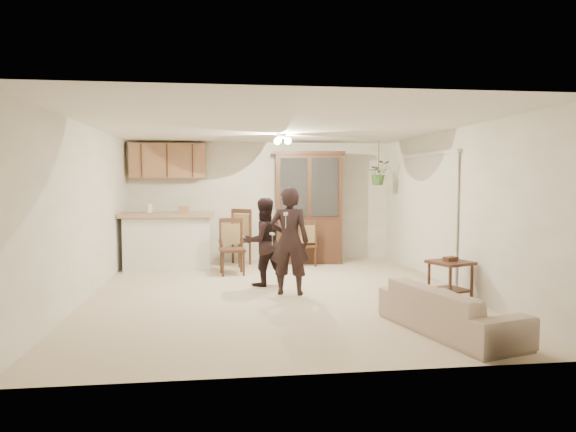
{
  "coord_description": "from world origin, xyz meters",
  "views": [
    {
      "loc": [
        -0.8,
        -7.59,
        1.71
      ],
      "look_at": [
        0.22,
        0.4,
        1.14
      ],
      "focal_mm": 32.0,
      "sensor_mm": 36.0,
      "label": 1
    }
  ],
  "objects": [
    {
      "name": "sofa",
      "position": [
        1.71,
        -2.22,
        0.37
      ],
      "size": [
        1.19,
        2.0,
        0.73
      ],
      "primitive_type": "imported",
      "rotation": [
        0.0,
        0.0,
        1.83
      ],
      "color": "beige",
      "rests_on": "floor"
    },
    {
      "name": "vertical_blinds",
      "position": [
        2.71,
        0.9,
        1.1
      ],
      "size": [
        0.06,
        2.3,
        2.1
      ],
      "primitive_type": null,
      "color": "beige",
      "rests_on": "wall_right"
    },
    {
      "name": "upper_cabinets",
      "position": [
        -1.9,
        3.07,
        2.1
      ],
      "size": [
        1.5,
        0.34,
        0.7
      ],
      "primitive_type": "cube",
      "color": "#946440",
      "rests_on": "wall_back"
    },
    {
      "name": "chair_bar",
      "position": [
        -0.64,
        1.66,
        0.28
      ],
      "size": [
        0.48,
        0.48,
        1.01
      ],
      "rotation": [
        0.0,
        0.0,
        0.09
      ],
      "color": "#352113",
      "rests_on": "floor"
    },
    {
      "name": "wall_back",
      "position": [
        0.0,
        3.25,
        1.25
      ],
      "size": [
        5.5,
        0.02,
        2.5
      ],
      "primitive_type": "cube",
      "color": "white",
      "rests_on": "ground"
    },
    {
      "name": "chair_hutch_right",
      "position": [
        0.82,
        2.45,
        0.26
      ],
      "size": [
        0.44,
        0.44,
        0.92
      ],
      "rotation": [
        0.0,
        0.0,
        3.24
      ],
      "color": "#352113",
      "rests_on": "floor"
    },
    {
      "name": "adult",
      "position": [
        0.18,
        -0.08,
        0.9
      ],
      "size": [
        0.75,
        0.59,
        1.8
      ],
      "primitive_type": "imported",
      "rotation": [
        0.0,
        0.0,
        2.87
      ],
      "color": "black",
      "rests_on": "floor"
    },
    {
      "name": "bar_top",
      "position": [
        -1.85,
        2.35,
        1.05
      ],
      "size": [
        1.75,
        0.7,
        0.08
      ],
      "primitive_type": "cube",
      "color": "tan",
      "rests_on": "breakfast_bar"
    },
    {
      "name": "wall_left",
      "position": [
        -2.75,
        0.0,
        1.25
      ],
      "size": [
        0.02,
        6.5,
        2.5
      ],
      "primitive_type": "cube",
      "color": "white",
      "rests_on": "ground"
    },
    {
      "name": "wall_right",
      "position": [
        2.75,
        0.0,
        1.25
      ],
      "size": [
        0.02,
        6.5,
        2.5
      ],
      "primitive_type": "cube",
      "color": "white",
      "rests_on": "ground"
    },
    {
      "name": "wall_front",
      "position": [
        0.0,
        -3.25,
        1.25
      ],
      "size": [
        5.5,
        0.02,
        2.5
      ],
      "primitive_type": "cube",
      "color": "white",
      "rests_on": "ground"
    },
    {
      "name": "china_hutch",
      "position": [
        0.96,
        2.85,
        1.13
      ],
      "size": [
        1.51,
        0.74,
        2.29
      ],
      "rotation": [
        0.0,
        0.0,
        -0.13
      ],
      "color": "#352113",
      "rests_on": "floor"
    },
    {
      "name": "ceiling_fixture",
      "position": [
        0.2,
        1.2,
        2.4
      ],
      "size": [
        0.36,
        0.36,
        0.2
      ],
      "primitive_type": null,
      "color": "#FFEBBF",
      "rests_on": "ceiling"
    },
    {
      "name": "breakfast_bar",
      "position": [
        -1.85,
        2.35,
        0.5
      ],
      "size": [
        1.6,
        0.55,
        1.0
      ],
      "primitive_type": "cube",
      "color": "silver",
      "rests_on": "floor"
    },
    {
      "name": "chair_hutch_left",
      "position": [
        -0.55,
        2.66,
        0.32
      ],
      "size": [
        0.69,
        0.69,
        1.12
      ],
      "rotation": [
        0.0,
        0.0,
        -0.58
      ],
      "color": "#352113",
      "rests_on": "floor"
    },
    {
      "name": "floor",
      "position": [
        0.0,
        0.0,
        0.0
      ],
      "size": [
        6.5,
        6.5,
        0.0
      ],
      "primitive_type": "plane",
      "color": "#C7B597",
      "rests_on": "ground"
    },
    {
      "name": "hanging_plant",
      "position": [
        2.3,
        2.4,
        1.85
      ],
      "size": [
        0.43,
        0.37,
        0.48
      ],
      "primitive_type": "imported",
      "color": "#3A6026",
      "rests_on": "ceiling"
    },
    {
      "name": "child",
      "position": [
        -0.16,
        0.63,
        0.68
      ],
      "size": [
        0.79,
        0.71,
        1.35
      ],
      "primitive_type": "imported",
      "rotation": [
        0.0,
        0.0,
        3.5
      ],
      "color": "black",
      "rests_on": "floor"
    },
    {
      "name": "controller_adult",
      "position": [
        0.08,
        -0.44,
        1.23
      ],
      "size": [
        0.08,
        0.15,
        0.04
      ],
      "primitive_type": "cube",
      "rotation": [
        0.0,
        0.0,
        2.87
      ],
      "color": "silver",
      "rests_on": "adult"
    },
    {
      "name": "plant_cord",
      "position": [
        2.3,
        2.4,
        2.17
      ],
      "size": [
        0.01,
        0.01,
        0.65
      ],
      "primitive_type": "cylinder",
      "color": "#29241E",
      "rests_on": "ceiling"
    },
    {
      "name": "ceiling",
      "position": [
        0.0,
        0.0,
        2.5
      ],
      "size": [
        5.5,
        6.5,
        0.02
      ],
      "primitive_type": "cube",
      "color": "silver",
      "rests_on": "wall_back"
    },
    {
      "name": "side_table",
      "position": [
        2.39,
        -0.75,
        0.29
      ],
      "size": [
        0.66,
        0.66,
        0.63
      ],
      "rotation": [
        0.0,
        0.0,
        0.36
      ],
      "color": "#352113",
      "rests_on": "floor"
    },
    {
      "name": "controller_child",
      "position": [
        -0.04,
        0.32,
        0.87
      ],
      "size": [
        0.08,
        0.13,
        0.04
      ],
      "primitive_type": "cube",
      "rotation": [
        0.0,
        0.0,
        3.5
      ],
      "color": "silver",
      "rests_on": "child"
    }
  ]
}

